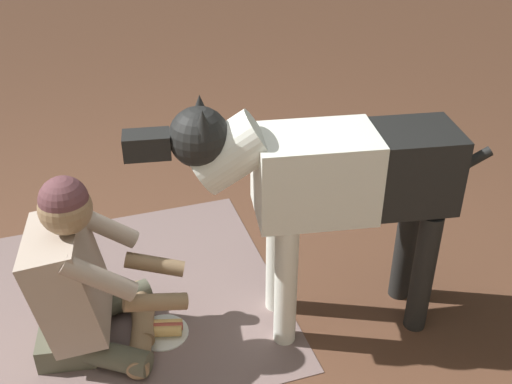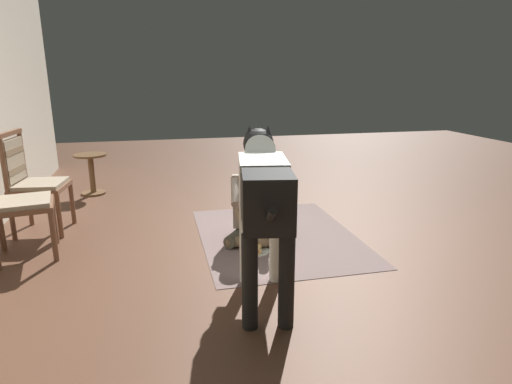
# 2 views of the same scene
# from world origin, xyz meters

# --- Properties ---
(ground_plane) EXTENTS (13.27, 13.27, 0.00)m
(ground_plane) POSITION_xyz_m (0.00, 0.00, 0.00)
(ground_plane) COLOR brown
(area_rug) EXTENTS (1.85, 1.43, 0.01)m
(area_rug) POSITION_xyz_m (0.10, -0.02, 0.00)
(area_rug) COLOR #77615D
(area_rug) RESTS_ON ground
(person_sitting_on_floor) EXTENTS (0.69, 0.57, 0.84)m
(person_sitting_on_floor) POSITION_xyz_m (0.08, 0.20, 0.34)
(person_sitting_on_floor) COLOR #515140
(person_sitting_on_floor) RESTS_ON ground
(large_dog) EXTENTS (1.47, 0.44, 1.12)m
(large_dog) POSITION_xyz_m (-0.93, 0.38, 0.74)
(large_dog) COLOR silver
(large_dog) RESTS_ON ground
(hot_dog_on_plate) EXTENTS (0.23, 0.23, 0.06)m
(hot_dog_on_plate) POSITION_xyz_m (-0.23, 0.25, 0.03)
(hot_dog_on_plate) COLOR white
(hot_dog_on_plate) RESTS_ON ground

